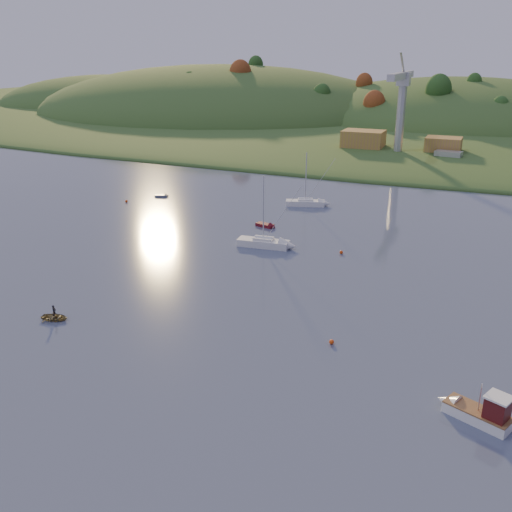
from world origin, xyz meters
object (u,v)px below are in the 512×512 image
at_px(grey_dinghy, 164,196).
at_px(red_tender, 268,226).
at_px(fishing_boat, 473,409).
at_px(sailboat_near, 263,242).
at_px(canoe, 55,317).
at_px(sailboat_far, 305,202).

bearing_deg(grey_dinghy, red_tender, -45.40).
height_order(fishing_boat, sailboat_near, sailboat_near).
xyz_separation_m(canoe, red_tender, (8.73, 41.27, -0.05)).
height_order(sailboat_near, red_tender, sailboat_near).
relative_size(canoe, red_tender, 0.76).
height_order(sailboat_far, grey_dinghy, sailboat_far).
relative_size(sailboat_far, grey_dinghy, 3.31).
distance_m(fishing_boat, red_tender, 54.54).
bearing_deg(sailboat_far, canoe, -117.65).
relative_size(sailboat_near, grey_dinghy, 3.53).
xyz_separation_m(fishing_boat, sailboat_near, (-31.70, 32.73, -0.15)).
xyz_separation_m(sailboat_far, grey_dinghy, (-28.41, -4.67, -0.46)).
distance_m(fishing_boat, sailboat_near, 45.56).
height_order(sailboat_far, canoe, sailboat_far).
xyz_separation_m(sailboat_near, sailboat_far, (-1.78, 25.25, -0.03)).
height_order(red_tender, grey_dinghy, red_tender).
bearing_deg(sailboat_near, canoe, -115.65).
bearing_deg(sailboat_near, red_tender, 101.86).
bearing_deg(sailboat_near, sailboat_far, 88.51).
relative_size(fishing_boat, sailboat_far, 0.63).
bearing_deg(grey_dinghy, fishing_boat, -63.83).
bearing_deg(sailboat_far, grey_dinghy, 171.50).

